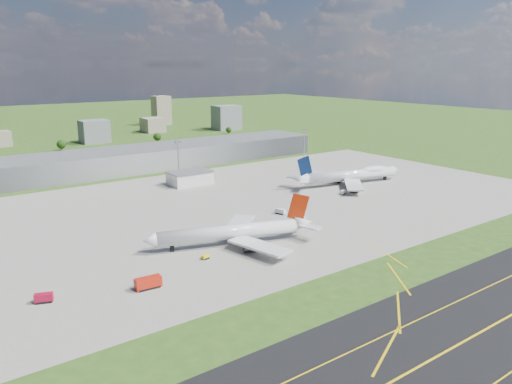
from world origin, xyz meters
TOP-DOWN VIEW (x-y plane):
  - ground at (0.00, 150.00)m, footprint 1400.00×1400.00m
  - taxiway at (0.00, -110.00)m, footprint 1400.00×60.00m
  - apron at (10.00, 40.00)m, footprint 360.00×190.00m
  - terminal at (0.00, 165.00)m, footprint 300.00×42.00m
  - ops_building at (10.00, 100.00)m, footprint 26.00×16.00m
  - mast_center at (10.00, 115.00)m, footprint 3.50×2.00m
  - mast_east at (120.00, 115.00)m, footprint 3.50×2.00m
  - airliner_red_twin at (-28.08, -8.61)m, footprint 72.24×55.00m
  - airliner_blue_quad at (93.95, 39.68)m, footprint 79.06×61.13m
  - fire_truck at (-76.05, -27.05)m, footprint 9.22×4.06m
  - crash_tender at (-107.49, -16.96)m, footprint 6.23×4.44m
  - tug_yellow at (-46.67, -15.62)m, footprint 3.48×2.37m
  - van_white_near at (15.37, 14.42)m, footprint 3.95×5.88m
  - van_white_far at (70.74, 24.29)m, footprint 4.72×3.39m
  - bldg_c at (20.00, 310.00)m, footprint 26.00×20.00m
  - bldg_ce at (100.00, 350.00)m, footprint 22.00×24.00m
  - bldg_e at (180.00, 320.00)m, footprint 30.00×22.00m
  - bldg_tall_e at (140.00, 410.00)m, footprint 20.00×18.00m
  - tree_c at (-20.00, 280.00)m, footprint 8.10×8.10m
  - tree_e at (70.00, 275.00)m, footprint 7.65×7.65m
  - tree_far_e at (160.00, 285.00)m, footprint 6.30×6.30m

SIDE VIEW (x-z plane):
  - ground at x=0.00m, z-range 0.00..0.00m
  - taxiway at x=0.00m, z-range 0.00..0.06m
  - apron at x=10.00m, z-range 0.00..0.08m
  - tug_yellow at x=-46.67m, z-range 0.04..1.68m
  - van_white_far at x=70.74m, z-range 0.02..2.27m
  - van_white_near at x=15.37m, z-range 0.01..2.74m
  - crash_tender at x=-107.49m, z-range 0.00..3.02m
  - fire_truck at x=-76.05m, z-range -0.01..3.94m
  - ops_building at x=10.00m, z-range 0.00..8.00m
  - tree_far_e at x=160.00m, z-range 0.68..8.38m
  - airliner_red_twin at x=-28.08m, z-range -4.75..15.58m
  - tree_e at x=70.00m, z-range 0.84..10.19m
  - airliner_blue_quad at x=93.95m, z-range -4.62..16.19m
  - tree_c at x=-20.00m, z-range 0.89..10.79m
  - terminal at x=0.00m, z-range 0.00..15.00m
  - bldg_ce at x=100.00m, z-range 0.00..16.00m
  - bldg_c at x=20.00m, z-range 0.00..22.00m
  - bldg_e at x=180.00m, z-range 0.00..28.00m
  - mast_center at x=10.00m, z-range 4.76..30.66m
  - mast_east at x=120.00m, z-range 4.76..30.66m
  - bldg_tall_e at x=140.00m, z-range 0.00..36.00m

